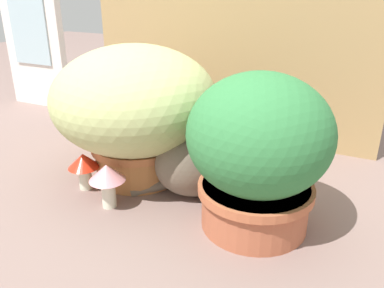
# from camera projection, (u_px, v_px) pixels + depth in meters

# --- Properties ---
(ground_plane) EXTENTS (6.00, 6.00, 0.00)m
(ground_plane) POSITION_uv_depth(u_px,v_px,m) (151.00, 181.00, 1.36)
(ground_plane) COLOR #7C655E
(cardboard_backdrop) EXTENTS (1.23, 0.03, 0.92)m
(cardboard_backdrop) POSITION_uv_depth(u_px,v_px,m) (230.00, 27.00, 1.58)
(cardboard_backdrop) COLOR tan
(cardboard_backdrop) RESTS_ON ground
(window_panel_white) EXTENTS (0.36, 0.05, 0.98)m
(window_panel_white) POSITION_uv_depth(u_px,v_px,m) (29.00, 9.00, 1.98)
(window_panel_white) COLOR white
(window_panel_white) RESTS_ON ground
(grass_planter) EXTENTS (0.54, 0.54, 0.45)m
(grass_planter) POSITION_uv_depth(u_px,v_px,m) (135.00, 106.00, 1.30)
(grass_planter) COLOR #AD6E3B
(grass_planter) RESTS_ON ground
(leafy_planter) EXTENTS (0.38, 0.38, 0.43)m
(leafy_planter) POSITION_uv_depth(u_px,v_px,m) (258.00, 150.00, 1.03)
(leafy_planter) COLOR #B05C3E
(leafy_planter) RESTS_ON ground
(cat) EXTENTS (0.37, 0.29, 0.32)m
(cat) POSITION_uv_depth(u_px,v_px,m) (202.00, 159.00, 1.24)
(cat) COLOR #6A5D4D
(cat) RESTS_ON ground
(mushroom_ornament_pink) EXTENTS (0.11, 0.11, 0.14)m
(mushroom_ornament_pink) POSITION_uv_depth(u_px,v_px,m) (107.00, 177.00, 1.17)
(mushroom_ornament_pink) COLOR silver
(mushroom_ornament_pink) RESTS_ON ground
(mushroom_ornament_red) EXTENTS (0.10, 0.10, 0.12)m
(mushroom_ornament_red) POSITION_uv_depth(u_px,v_px,m) (84.00, 164.00, 1.28)
(mushroom_ornament_red) COLOR silver
(mushroom_ornament_red) RESTS_ON ground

